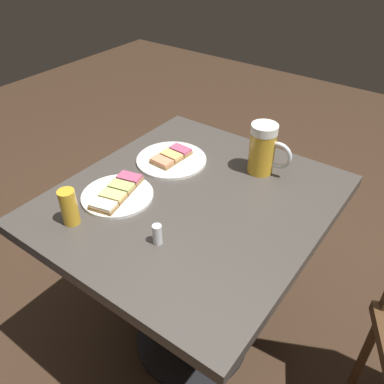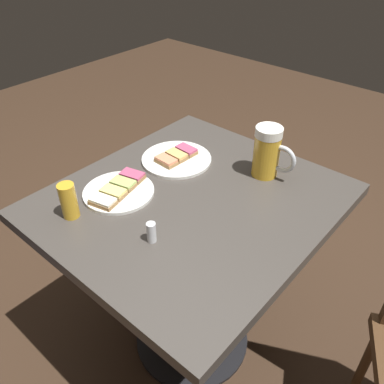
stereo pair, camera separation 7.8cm
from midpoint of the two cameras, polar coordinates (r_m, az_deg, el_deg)
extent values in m
plane|color=#382619|center=(1.71, 1.39, -20.03)|extent=(6.00, 6.00, 0.00)
cylinder|color=black|center=(1.70, 1.39, -19.89)|extent=(0.44, 0.44, 0.01)
cylinder|color=black|center=(1.43, 1.59, -12.21)|extent=(0.09, 0.09, 0.67)
cube|color=#423D38|center=(1.20, 1.86, -1.51)|extent=(0.75, 0.82, 0.04)
cylinder|color=white|center=(1.35, -0.58, 4.67)|extent=(0.23, 0.23, 0.01)
cube|color=#9E7547|center=(1.38, 0.80, 5.80)|extent=(0.08, 0.05, 0.01)
cube|color=#BC4C70|center=(1.37, 0.80, 6.16)|extent=(0.07, 0.04, 0.01)
cube|color=#9E7547|center=(1.35, -0.58, 5.07)|extent=(0.08, 0.05, 0.01)
cube|color=#E5B266|center=(1.34, -0.58, 5.43)|extent=(0.07, 0.04, 0.01)
cube|color=#9E7547|center=(1.32, -2.01, 4.29)|extent=(0.08, 0.05, 0.01)
cube|color=#EA8E66|center=(1.31, -2.02, 4.66)|extent=(0.07, 0.04, 0.01)
cylinder|color=white|center=(1.21, -8.60, -0.04)|extent=(0.21, 0.21, 0.01)
cube|color=#9E7547|center=(1.16, -10.69, -1.52)|extent=(0.08, 0.06, 0.01)
cube|color=white|center=(1.15, -10.75, -1.13)|extent=(0.08, 0.06, 0.01)
cube|color=#9E7547|center=(1.19, -9.31, -0.24)|extent=(0.08, 0.06, 0.01)
cube|color=#EFE07A|center=(1.18, -9.36, 0.15)|extent=(0.08, 0.06, 0.01)
cube|color=#9E7547|center=(1.22, -8.00, 0.98)|extent=(0.08, 0.06, 0.01)
cube|color=#ADC66B|center=(1.22, -8.04, 1.37)|extent=(0.08, 0.06, 0.01)
cube|color=#9E7547|center=(1.25, -6.75, 2.14)|extent=(0.08, 0.06, 0.01)
cube|color=#BC4C70|center=(1.25, -6.78, 2.52)|extent=(0.08, 0.06, 0.01)
cylinder|color=gold|center=(1.28, 12.23, 5.04)|extent=(0.08, 0.08, 0.14)
cylinder|color=white|center=(1.24, 12.72, 8.31)|extent=(0.08, 0.08, 0.03)
torus|color=silver|center=(1.26, 14.42, 4.52)|extent=(0.09, 0.02, 0.09)
cylinder|color=gold|center=(1.13, -15.29, -1.26)|extent=(0.05, 0.05, 0.10)
cylinder|color=silver|center=(1.03, -3.64, -5.80)|extent=(0.02, 0.02, 0.06)
cylinder|color=#472D19|center=(1.50, 24.39, -22.37)|extent=(0.03, 0.03, 0.43)
camera|label=1|loc=(0.04, -88.10, 1.40)|focal=37.47mm
camera|label=2|loc=(0.04, 91.90, -1.40)|focal=37.47mm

